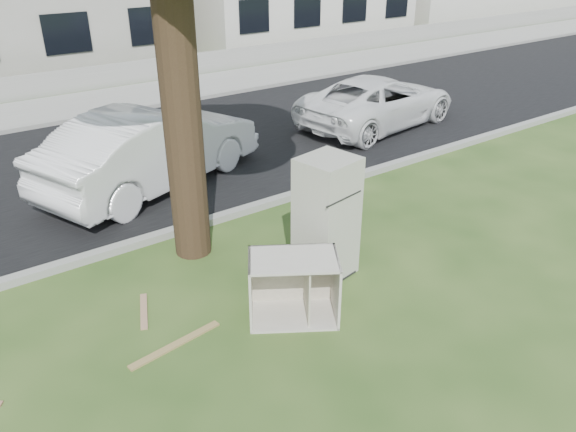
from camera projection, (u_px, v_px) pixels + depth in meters
ground at (282, 297)px, 7.55m from camera, size 120.00×120.00×0.00m
road at (119, 164)px, 11.89m from camera, size 120.00×7.00×0.01m
kerb_near at (197, 228)px, 9.32m from camera, size 120.00×0.18×0.12m
kerb_far at (69, 123)px, 14.46m from camera, size 120.00×0.18×0.12m
sidewalk at (53, 110)px, 15.51m from camera, size 120.00×2.80×0.01m
low_wall at (36, 86)px, 16.51m from camera, size 120.00×0.15×0.70m
fridge at (326, 218)px, 7.72m from camera, size 0.83×0.79×1.75m
cabinet at (293, 288)px, 6.99m from camera, size 1.29×1.16×0.86m
plank_a at (176, 345)px, 6.66m from camera, size 1.23×0.25×0.02m
plank_c at (144, 311)px, 7.25m from camera, size 0.37×0.74×0.02m
car_center at (152, 148)px, 10.57m from camera, size 4.88×3.15×1.52m
car_right at (378, 101)px, 13.99m from camera, size 4.72×2.66×1.25m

